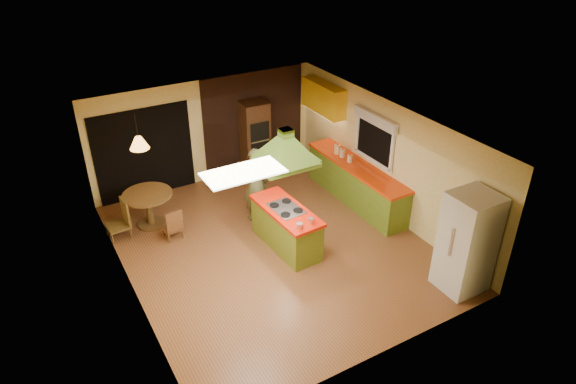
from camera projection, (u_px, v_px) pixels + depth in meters
ground at (273, 246)px, 10.20m from camera, size 6.50×6.50×0.00m
room_walls at (272, 191)px, 9.58m from camera, size 5.50×6.50×6.50m
ceiling_plane at (271, 129)px, 8.95m from camera, size 6.50×6.50×0.00m
brick_panel at (254, 122)px, 12.54m from camera, size 2.64×0.03×2.50m
nook_opening at (144, 153)px, 11.46m from camera, size 2.20×0.03×2.10m
right_counter at (356, 183)px, 11.48m from camera, size 0.62×3.05×0.92m
upper_cabinets at (323, 98)px, 11.99m from camera, size 0.34×1.40×0.70m
window_right at (375, 130)px, 10.78m from camera, size 0.12×1.35×1.06m
fluor_panel at (243, 173)px, 7.58m from camera, size 1.20×0.60×0.03m
kitchen_island at (286, 227)px, 10.00m from camera, size 0.77×1.74×0.87m
range_hood at (286, 142)px, 9.09m from camera, size 1.06×0.77×0.80m
man at (255, 184)px, 10.69m from camera, size 0.63×0.45×1.65m
refrigerator at (467, 243)px, 8.71m from camera, size 0.77×0.73×1.86m
wall_oven at (255, 139)px, 12.43m from camera, size 0.64×0.62×1.87m
dining_table at (149, 203)px, 10.59m from camera, size 1.02×1.02×0.76m
chair_left at (117, 220)px, 10.28m from camera, size 0.47×0.47×0.80m
chair_near at (172, 223)px, 10.31m from camera, size 0.41×0.41×0.67m
pendant_lamp at (139, 143)px, 9.91m from camera, size 0.43×0.43×0.25m
canister_large at (337, 149)px, 11.70m from camera, size 0.19×0.19×0.21m
canister_medium at (342, 153)px, 11.56m from camera, size 0.15×0.15×0.19m
canister_small at (350, 158)px, 11.35m from camera, size 0.13×0.13×0.16m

